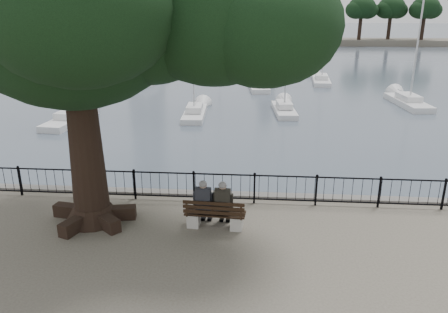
# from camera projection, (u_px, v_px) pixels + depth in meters

# --- Properties ---
(harbor) EXTENTS (260.00, 260.00, 1.20)m
(harbor) POSITION_uv_depth(u_px,v_px,m) (225.00, 209.00, 15.17)
(harbor) COLOR #5C5751
(harbor) RESTS_ON ground
(railing) EXTENTS (22.06, 0.06, 1.00)m
(railing) POSITION_uv_depth(u_px,v_px,m) (224.00, 186.00, 14.35)
(railing) COLOR black
(railing) RESTS_ON ground
(bench) EXTENTS (1.80, 0.64, 0.94)m
(bench) POSITION_uv_depth(u_px,v_px,m) (215.00, 217.00, 12.74)
(bench) COLOR #A5A199
(bench) RESTS_ON ground
(person_left) EXTENTS (0.45, 0.75, 1.49)m
(person_left) POSITION_uv_depth(u_px,v_px,m) (204.00, 204.00, 12.76)
(person_left) COLOR black
(person_left) RESTS_ON ground
(person_right) EXTENTS (0.45, 0.75, 1.49)m
(person_right) POSITION_uv_depth(u_px,v_px,m) (223.00, 205.00, 12.69)
(person_right) COLOR black
(person_right) RESTS_ON ground
(tree) EXTENTS (11.43, 7.98, 9.34)m
(tree) POSITION_uv_depth(u_px,v_px,m) (105.00, 7.00, 11.38)
(tree) COLOR black
(tree) RESTS_ON ground
(lion_monument) EXTENTS (6.35, 6.35, 9.27)m
(lion_monument) POSITION_uv_depth(u_px,v_px,m) (267.00, 44.00, 58.64)
(lion_monument) COLOR #5C5751
(lion_monument) RESTS_ON ground
(sailboat_a) EXTENTS (1.97, 5.51, 9.37)m
(sailboat_a) POSITION_uv_depth(u_px,v_px,m) (70.00, 118.00, 28.33)
(sailboat_a) COLOR silver
(sailboat_a) RESTS_ON ground
(sailboat_b) EXTENTS (1.63, 5.05, 10.87)m
(sailboat_b) POSITION_uv_depth(u_px,v_px,m) (195.00, 112.00, 29.89)
(sailboat_b) COLOR silver
(sailboat_b) RESTS_ON ground
(sailboat_c) EXTENTS (1.71, 4.92, 10.36)m
(sailboat_c) POSITION_uv_depth(u_px,v_px,m) (284.00, 108.00, 30.97)
(sailboat_c) COLOR silver
(sailboat_c) RESTS_ON ground
(sailboat_d) EXTENTS (2.18, 6.04, 11.08)m
(sailboat_d) POSITION_uv_depth(u_px,v_px,m) (408.00, 101.00, 33.32)
(sailboat_d) COLOR silver
(sailboat_d) RESTS_ON ground
(sailboat_e) EXTENTS (3.17, 6.13, 11.97)m
(sailboat_e) POSITION_uv_depth(u_px,v_px,m) (147.00, 82.00, 41.91)
(sailboat_e) COLOR silver
(sailboat_e) RESTS_ON ground
(sailboat_f) EXTENTS (2.15, 5.94, 11.91)m
(sailboat_f) POSITION_uv_depth(u_px,v_px,m) (258.00, 85.00, 40.02)
(sailboat_f) COLOR silver
(sailboat_f) RESTS_ON ground
(sailboat_g) EXTENTS (1.98, 5.76, 11.56)m
(sailboat_g) POSITION_uv_depth(u_px,v_px,m) (321.00, 80.00, 43.08)
(sailboat_g) COLOR silver
(sailboat_g) RESTS_ON ground
(sailboat_h) EXTENTS (2.75, 6.21, 14.22)m
(sailboat_h) POSITION_uv_depth(u_px,v_px,m) (220.00, 72.00, 47.95)
(sailboat_h) COLOR silver
(sailboat_h) RESTS_ON ground
(far_shore) EXTENTS (30.00, 8.60, 9.18)m
(far_shore) POSITION_uv_depth(u_px,v_px,m) (388.00, 24.00, 84.14)
(far_shore) COLOR #554F43
(far_shore) RESTS_ON ground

